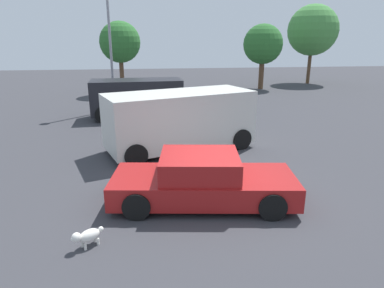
% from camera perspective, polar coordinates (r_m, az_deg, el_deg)
% --- Properties ---
extents(ground_plane, '(80.00, 80.00, 0.00)m').
position_cam_1_polar(ground_plane, '(8.74, 3.79, -8.97)').
color(ground_plane, '#38383D').
extents(sedan_foreground, '(4.63, 2.37, 1.25)m').
position_cam_1_polar(sedan_foreground, '(8.21, 1.79, -6.29)').
color(sedan_foreground, maroon).
rests_on(sedan_foreground, ground_plane).
extents(dog, '(0.57, 0.45, 0.39)m').
position_cam_1_polar(dog, '(7.02, -17.44, -14.71)').
color(dog, white).
rests_on(dog, ground_plane).
extents(van_white, '(5.59, 3.60, 2.11)m').
position_cam_1_polar(van_white, '(12.04, -2.07, 4.26)').
color(van_white, silver).
rests_on(van_white, ground_plane).
extents(suv_dark, '(4.62, 2.21, 1.94)m').
position_cam_1_polar(suv_dark, '(17.50, -9.32, 7.91)').
color(suv_dark, black).
rests_on(suv_dark, ground_plane).
extents(pedestrian, '(0.57, 0.25, 1.58)m').
position_cam_1_polar(pedestrian, '(17.03, 1.76, 7.44)').
color(pedestrian, navy).
rests_on(pedestrian, ground_plane).
extents(light_post_near, '(0.44, 0.44, 7.73)m').
position_cam_1_polar(light_post_near, '(19.51, -14.07, 20.53)').
color(light_post_near, gray).
rests_on(light_post_near, ground_plane).
extents(tree_back_left, '(3.11, 3.11, 5.08)m').
position_cam_1_polar(tree_back_left, '(28.19, 12.01, 16.26)').
color(tree_back_left, brown).
rests_on(tree_back_left, ground_plane).
extents(tree_back_center, '(2.90, 2.90, 5.15)m').
position_cam_1_polar(tree_back_center, '(25.47, -12.18, 16.57)').
color(tree_back_center, brown).
rests_on(tree_back_center, ground_plane).
extents(tree_back_right, '(4.39, 4.39, 6.85)m').
position_cam_1_polar(tree_back_right, '(32.96, 19.88, 17.76)').
color(tree_back_right, brown).
rests_on(tree_back_right, ground_plane).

